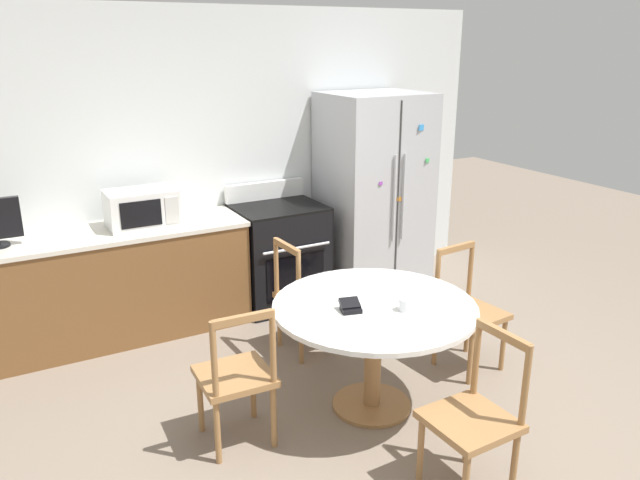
{
  "coord_description": "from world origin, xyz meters",
  "views": [
    {
      "loc": [
        -1.93,
        -2.57,
        2.33
      ],
      "look_at": [
        0.14,
        1.15,
        0.95
      ],
      "focal_mm": 35.0,
      "sensor_mm": 36.0,
      "label": 1
    }
  ],
  "objects_px": {
    "oven_range": "(279,254)",
    "dining_chair_near": "(474,419)",
    "dining_chair_right": "(468,312)",
    "candle_glass": "(405,306)",
    "dining_chair_far": "(306,298)",
    "wallet": "(350,307)",
    "microwave": "(142,208)",
    "dining_chair_left": "(236,378)",
    "refrigerator": "(373,194)"
  },
  "relations": [
    {
      "from": "dining_chair_right",
      "to": "oven_range",
      "type": "bearing_deg",
      "value": -73.62
    },
    {
      "from": "refrigerator",
      "to": "dining_chair_right",
      "type": "relative_size",
      "value": 2.07
    },
    {
      "from": "refrigerator",
      "to": "dining_chair_left",
      "type": "xyz_separation_m",
      "value": [
        -2.08,
        -1.7,
        -0.5
      ]
    },
    {
      "from": "dining_chair_far",
      "to": "oven_range",
      "type": "bearing_deg",
      "value": 164.04
    },
    {
      "from": "candle_glass",
      "to": "oven_range",
      "type": "bearing_deg",
      "value": 87.12
    },
    {
      "from": "dining_chair_left",
      "to": "wallet",
      "type": "xyz_separation_m",
      "value": [
        0.73,
        -0.09,
        0.33
      ]
    },
    {
      "from": "oven_range",
      "to": "dining_chair_far",
      "type": "relative_size",
      "value": 1.2
    },
    {
      "from": "dining_chair_near",
      "to": "dining_chair_right",
      "type": "relative_size",
      "value": 1.0
    },
    {
      "from": "microwave",
      "to": "dining_chair_left",
      "type": "bearing_deg",
      "value": -88.27
    },
    {
      "from": "refrigerator",
      "to": "microwave",
      "type": "relative_size",
      "value": 3.46
    },
    {
      "from": "oven_range",
      "to": "dining_chair_right",
      "type": "distance_m",
      "value": 1.86
    },
    {
      "from": "dining_chair_far",
      "to": "dining_chair_right",
      "type": "distance_m",
      "value": 1.21
    },
    {
      "from": "dining_chair_right",
      "to": "wallet",
      "type": "bearing_deg",
      "value": 1.38
    },
    {
      "from": "microwave",
      "to": "dining_chair_far",
      "type": "bearing_deg",
      "value": -45.26
    },
    {
      "from": "refrigerator",
      "to": "oven_range",
      "type": "xyz_separation_m",
      "value": [
        -0.96,
        0.07,
        -0.46
      ]
    },
    {
      "from": "refrigerator",
      "to": "microwave",
      "type": "height_order",
      "value": "refrigerator"
    },
    {
      "from": "oven_range",
      "to": "candle_glass",
      "type": "bearing_deg",
      "value": -92.88
    },
    {
      "from": "dining_chair_left",
      "to": "wallet",
      "type": "bearing_deg",
      "value": -4.47
    },
    {
      "from": "candle_glass",
      "to": "dining_chair_near",
      "type": "bearing_deg",
      "value": -96.83
    },
    {
      "from": "oven_range",
      "to": "dining_chair_left",
      "type": "distance_m",
      "value": 2.1
    },
    {
      "from": "dining_chair_far",
      "to": "candle_glass",
      "type": "bearing_deg",
      "value": 3.69
    },
    {
      "from": "wallet",
      "to": "candle_glass",
      "type": "bearing_deg",
      "value": -28.47
    },
    {
      "from": "microwave",
      "to": "wallet",
      "type": "relative_size",
      "value": 3.52
    },
    {
      "from": "dining_chair_right",
      "to": "wallet",
      "type": "xyz_separation_m",
      "value": [
        -1.1,
        -0.13,
        0.33
      ]
    },
    {
      "from": "microwave",
      "to": "dining_chair_right",
      "type": "xyz_separation_m",
      "value": [
        1.88,
        -1.76,
        -0.61
      ]
    },
    {
      "from": "refrigerator",
      "to": "dining_chair_left",
      "type": "height_order",
      "value": "refrigerator"
    },
    {
      "from": "dining_chair_near",
      "to": "wallet",
      "type": "bearing_deg",
      "value": 11.33
    },
    {
      "from": "oven_range",
      "to": "wallet",
      "type": "xyz_separation_m",
      "value": [
        -0.4,
        -1.86,
        0.3
      ]
    },
    {
      "from": "refrigerator",
      "to": "dining_chair_far",
      "type": "bearing_deg",
      "value": -143.8
    },
    {
      "from": "refrigerator",
      "to": "dining_chair_near",
      "type": "height_order",
      "value": "refrigerator"
    },
    {
      "from": "oven_range",
      "to": "microwave",
      "type": "bearing_deg",
      "value": 178.55
    },
    {
      "from": "oven_range",
      "to": "candle_glass",
      "type": "distance_m",
      "value": 2.05
    },
    {
      "from": "dining_chair_far",
      "to": "candle_glass",
      "type": "height_order",
      "value": "dining_chair_far"
    },
    {
      "from": "refrigerator",
      "to": "dining_chair_near",
      "type": "xyz_separation_m",
      "value": [
        -1.15,
        -2.7,
        -0.5
      ]
    },
    {
      "from": "dining_chair_left",
      "to": "wallet",
      "type": "distance_m",
      "value": 0.8
    },
    {
      "from": "refrigerator",
      "to": "dining_chair_right",
      "type": "height_order",
      "value": "refrigerator"
    },
    {
      "from": "microwave",
      "to": "wallet",
      "type": "height_order",
      "value": "microwave"
    },
    {
      "from": "oven_range",
      "to": "dining_chair_near",
      "type": "bearing_deg",
      "value": -93.94
    },
    {
      "from": "candle_glass",
      "to": "wallet",
      "type": "distance_m",
      "value": 0.34
    },
    {
      "from": "dining_chair_left",
      "to": "dining_chair_right",
      "type": "bearing_deg",
      "value": 3.88
    },
    {
      "from": "dining_chair_right",
      "to": "dining_chair_left",
      "type": "xyz_separation_m",
      "value": [
        -1.82,
        -0.04,
        0.0
      ]
    },
    {
      "from": "dining_chair_far",
      "to": "dining_chair_near",
      "type": "height_order",
      "value": "same"
    },
    {
      "from": "oven_range",
      "to": "dining_chair_left",
      "type": "relative_size",
      "value": 1.2
    },
    {
      "from": "refrigerator",
      "to": "wallet",
      "type": "relative_size",
      "value": 12.16
    },
    {
      "from": "refrigerator",
      "to": "microwave",
      "type": "xyz_separation_m",
      "value": [
        -2.14,
        0.1,
        0.11
      ]
    },
    {
      "from": "microwave",
      "to": "dining_chair_right",
      "type": "distance_m",
      "value": 2.64
    },
    {
      "from": "dining_chair_near",
      "to": "dining_chair_left",
      "type": "relative_size",
      "value": 1.0
    },
    {
      "from": "microwave",
      "to": "candle_glass",
      "type": "distance_m",
      "value": 2.34
    },
    {
      "from": "refrigerator",
      "to": "dining_chair_near",
      "type": "distance_m",
      "value": 2.97
    },
    {
      "from": "microwave",
      "to": "dining_chair_far",
      "type": "relative_size",
      "value": 0.6
    }
  ]
}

